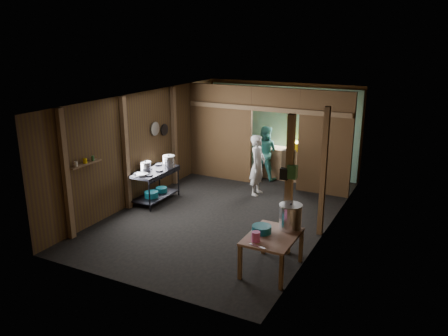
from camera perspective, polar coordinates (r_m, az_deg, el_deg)
The scene contains 41 objects.
floor at distance 10.34m, azimuth 0.50°, elevation -5.56°, with size 4.50×7.00×0.00m, color black.
ceiling at distance 9.66m, azimuth 0.54°, elevation 8.86°, with size 4.50×7.00×0.00m, color #31302F.
wall_back at distance 13.07m, azimuth 7.39°, elevation 5.01°, with size 4.50×0.00×2.60m, color #493518.
wall_front at distance 7.12m, azimuth -12.16°, elevation -5.28°, with size 4.50×0.00×2.60m, color #493518.
wall_left at distance 11.07m, azimuth -9.98°, elevation 2.77°, with size 0.00×7.00×2.60m, color #493518.
wall_right at distance 9.19m, azimuth 13.20°, elevation -0.31°, with size 0.00×7.00×2.60m, color #493518.
partition_left at distance 12.41m, azimuth -0.45°, elevation 4.53°, with size 1.85×0.10×2.60m, color brown.
partition_right at distance 11.41m, azimuth 12.63°, elevation 3.03°, with size 1.35×0.10×2.60m, color brown.
partition_header at distance 11.61m, azimuth 6.55°, elevation 8.59°, with size 1.30×0.10×0.60m, color brown.
turquoise_panel at distance 13.02m, azimuth 7.29°, elevation 4.75°, with size 4.40×0.06×2.50m, color #7BA6A4.
back_counter at distance 12.67m, azimuth 7.67°, elevation 0.56°, with size 1.20×0.50×0.85m, color brown.
wall_clock at distance 12.79m, azimuth 8.40°, elevation 7.45°, with size 0.20×0.20×0.03m, color beige.
post_left_a at distance 9.16m, azimuth -19.32°, elevation -0.88°, with size 0.10×0.12×2.60m, color brown.
post_left_b at distance 10.42m, azimuth -12.28°, elevation 1.77°, with size 0.10×0.12×2.60m, color brown.
post_left_c at distance 11.99m, azimuth -6.29°, elevation 3.99°, with size 0.10×0.12×2.60m, color brown.
post_right at distance 9.02m, azimuth 12.45°, elevation -0.59°, with size 0.10×0.12×2.60m, color brown.
post_free at distance 8.10m, azimuth 8.19°, elevation -2.35°, with size 0.12×0.12×2.60m, color brown.
cross_beam at distance 11.69m, azimuth 5.26°, elevation 7.44°, with size 4.40×0.12×0.12m, color brown.
pan_lid_big at distance 11.29m, azimuth -8.69°, elevation 4.92°, with size 0.34×0.34×0.03m, color gray.
pan_lid_small at distance 11.63m, azimuth -7.53°, elevation 4.81°, with size 0.30×0.30×0.03m, color black.
wall_shelf at distance 9.44m, azimuth -17.10°, elevation 0.48°, with size 0.14×0.80×0.03m, color brown.
jar_white at distance 9.26m, azimuth -18.19°, elevation 0.48°, with size 0.07×0.07×0.10m, color beige.
jar_yellow at distance 9.43m, azimuth -17.13°, elevation 0.86°, with size 0.08×0.08×0.10m, color #E6BF04.
jar_green at distance 9.58m, azimuth -16.23°, elevation 1.19°, with size 0.06×0.06×0.10m, color #225228.
bag_white at distance 8.04m, azimuth 8.18°, elevation 1.11°, with size 0.22×0.15×0.32m, color beige.
bag_green at distance 7.93m, azimuth 8.62°, elevation -0.50°, with size 0.16×0.12×0.24m, color #225228.
bag_black at distance 7.97m, azimuth 7.60°, elevation -0.74°, with size 0.14×0.10×0.20m, color black.
gas_range at distance 10.98m, azimuth -8.74°, elevation -2.23°, with size 0.68×1.33×0.78m, color black, non-canonical shape.
prep_table at distance 7.86m, azimuth 6.03°, elevation -10.60°, with size 0.80×1.10×0.65m, color #A4776B, non-canonical shape.
stove_pot_large at distance 11.03m, azimuth -6.97°, elevation 0.80°, with size 0.30×0.30×0.30m, color silver, non-canonical shape.
stove_pot_med at distance 10.86m, azimuth -9.86°, elevation 0.20°, with size 0.27×0.27×0.23m, color silver, non-canonical shape.
frying_pan at distance 10.50m, azimuth -10.29°, elevation -0.81°, with size 0.28×0.50×0.07m, color gray, non-canonical shape.
blue_tub_front at distance 10.92m, azimuth -9.16°, elevation -3.31°, with size 0.33×0.33×0.14m, color #0F6273.
blue_tub_back at distance 11.24m, azimuth -7.91°, elevation -2.72°, with size 0.28×0.28×0.11m, color #0F6273.
stock_pot at distance 7.92m, azimuth 8.38°, elevation -6.18°, with size 0.40×0.40×0.47m, color silver, non-canonical shape.
wash_basin at distance 7.78m, azimuth 4.78°, elevation -7.70°, with size 0.33×0.33×0.13m, color #0F6273.
pink_bucket at distance 7.46m, azimuth 4.04°, elevation -8.63°, with size 0.14×0.14×0.17m, color #E356B1.
knife at distance 7.33m, azimuth 4.22°, elevation -9.80°, with size 0.30×0.04×0.01m, color silver.
yellow_tub at distance 12.45m, azimuth 9.02°, elevation 2.74°, with size 0.39×0.39×0.22m, color #E6BF04.
cook at distance 11.25m, azimuth 4.26°, elevation 0.36°, with size 0.56×0.36×1.52m, color silver.
worker_back at distance 12.47m, azimuth 5.15°, elevation 1.93°, with size 0.73×0.57×1.50m, color teal.
Camera 1 is at (4.25, -8.58, 3.92)m, focal length 36.23 mm.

